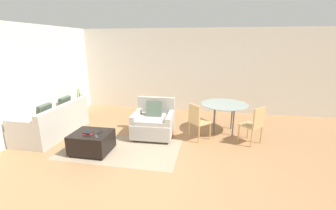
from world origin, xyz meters
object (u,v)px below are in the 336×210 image
dining_table (224,107)px  dining_chair_near_right (254,123)px  tv_remote_secondary (97,137)px  dining_chair_near_left (197,119)px  couch (54,124)px  tv_remote_primary (100,132)px  book_stack (88,133)px  armchair (154,122)px  potted_plant (81,109)px  ottoman (92,142)px

dining_table → dining_chair_near_right: size_ratio=1.34×
tv_remote_secondary → dining_chair_near_left: size_ratio=0.18×
couch → dining_chair_near_right: size_ratio=2.13×
tv_remote_primary → book_stack: bearing=-152.7°
armchair → book_stack: bearing=-133.6°
couch → book_stack: size_ratio=9.70×
tv_remote_secondary → dining_table: (2.61, 1.90, 0.24)m
potted_plant → book_stack: bearing=-55.3°
ottoman → dining_table: bearing=31.4°
couch → book_stack: 1.62m
couch → dining_chair_near_left: (3.62, 0.36, 0.22)m
couch → ottoman: bearing=-26.5°
potted_plant → dining_chair_near_left: potted_plant is taller
tv_remote_secondary → couch: bearing=151.8°
ottoman → tv_remote_secondary: bearing=-38.1°
tv_remote_primary → dining_table: 3.14m
dining_table → dining_chair_near_right: 0.94m
couch → dining_table: couch is taller
book_stack → dining_table: dining_table is taller
ottoman → tv_remote_secondary: size_ratio=5.01×
ottoman → dining_chair_near_right: bearing=17.2°
ottoman → dining_chair_near_left: bearing=26.3°
book_stack → tv_remote_primary: book_stack is taller
potted_plant → dining_table: 4.43m
armchair → dining_chair_near_right: (2.39, -0.03, 0.16)m
couch → dining_table: (4.27, 1.01, 0.40)m
ottoman → tv_remote_primary: 0.28m
ottoman → dining_chair_near_left: (2.18, 1.08, 0.27)m
book_stack → tv_remote_primary: (0.21, 0.11, -0.02)m
dining_chair_near_left → couch: bearing=-174.3°
tv_remote_primary → dining_chair_near_left: 2.24m
tv_remote_primary → couch: bearing=157.6°
dining_chair_near_right → dining_table: bearing=135.0°
tv_remote_primary → dining_table: (2.65, 1.68, 0.24)m
potted_plant → dining_table: (4.39, -0.41, 0.43)m
tv_remote_primary → dining_chair_near_right: bearing=17.3°
tv_remote_secondary → potted_plant: potted_plant is taller
ottoman → potted_plant: size_ratio=0.77×
couch → potted_plant: size_ratio=1.84×
armchair → book_stack: armchair is taller
armchair → tv_remote_primary: bearing=-130.4°
book_stack → dining_chair_near_right: (3.51, 1.14, 0.05)m
armchair → ottoman: 1.56m
book_stack → potted_plant: bearing=124.7°
armchair → book_stack: 1.62m
tv_remote_secondary → dining_table: size_ratio=0.13×
dining_table → potted_plant: bearing=174.6°
dining_chair_near_right → armchair: bearing=179.2°
tv_remote_primary → dining_table: bearing=32.4°
dining_chair_near_left → dining_chair_near_right: (1.30, 0.00, 0.00)m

